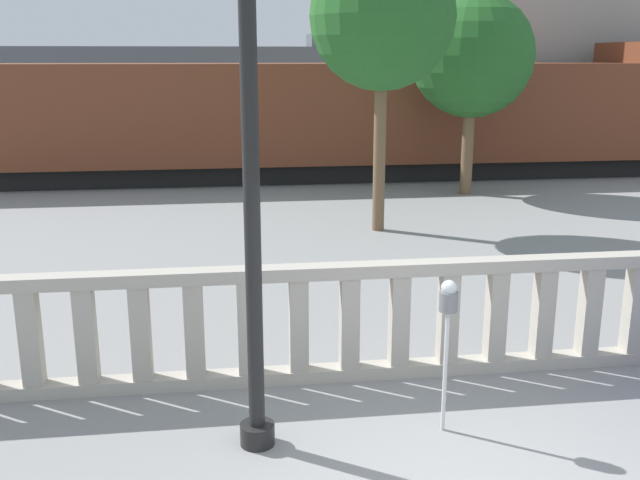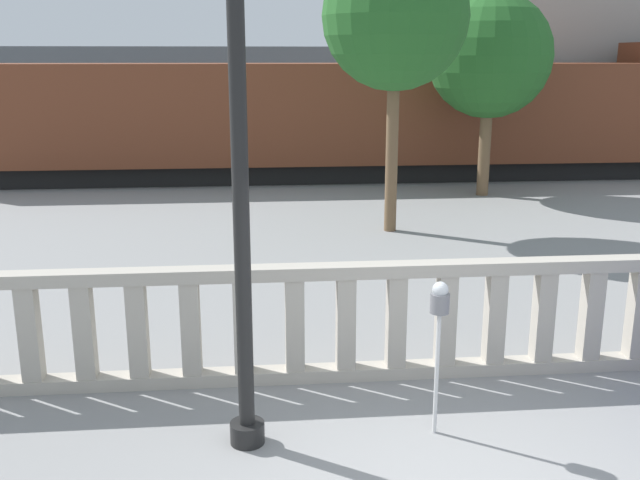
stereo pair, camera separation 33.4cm
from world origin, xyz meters
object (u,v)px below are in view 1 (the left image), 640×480
(lamppost, at_px, (247,17))
(parking_meter, at_px, (448,310))
(train_far, at_px, (100,88))
(train_near, at_px, (347,118))
(tree_left, at_px, (382,17))
(tree_right, at_px, (472,56))

(lamppost, bearing_deg, parking_meter, 0.67)
(train_far, bearing_deg, train_near, -57.40)
(parking_meter, xyz_separation_m, tree_left, (1.09, 8.01, 2.96))
(parking_meter, relative_size, train_far, 0.06)
(lamppost, relative_size, train_far, 0.25)
(train_near, distance_m, tree_right, 4.44)
(parking_meter, distance_m, tree_right, 12.53)
(tree_left, bearing_deg, tree_right, 49.41)
(parking_meter, distance_m, tree_left, 8.61)
(train_near, relative_size, tree_right, 4.58)
(parking_meter, bearing_deg, tree_left, 82.26)
(tree_right, bearing_deg, train_near, 129.52)
(tree_left, height_order, tree_right, tree_left)
(parking_meter, bearing_deg, lamppost, -179.33)
(train_near, bearing_deg, tree_left, -94.07)
(parking_meter, xyz_separation_m, train_near, (1.57, 14.75, 0.51))
(train_near, distance_m, train_far, 17.23)
(lamppost, relative_size, parking_meter, 4.44)
(train_near, height_order, tree_right, tree_right)
(parking_meter, relative_size, train_near, 0.07)
(parking_meter, relative_size, tree_left, 0.27)
(lamppost, height_order, train_near, lamppost)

